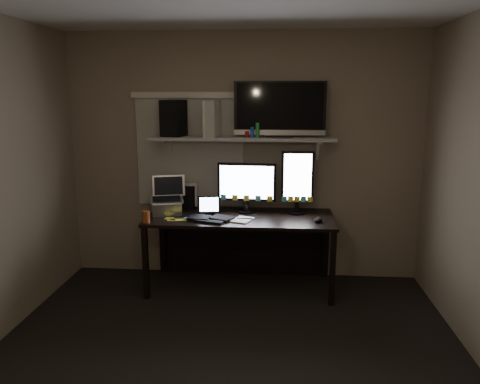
# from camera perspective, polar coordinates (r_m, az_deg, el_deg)

# --- Properties ---
(floor) EXTENTS (3.60, 3.60, 0.00)m
(floor) POSITION_cam_1_polar(r_m,az_deg,el_deg) (3.52, -1.89, -20.74)
(floor) COLOR black
(floor) RESTS_ON ground
(back_wall) EXTENTS (3.60, 0.00, 3.60)m
(back_wall) POSITION_cam_1_polar(r_m,az_deg,el_deg) (4.80, 0.41, 4.21)
(back_wall) COLOR #7E705A
(back_wall) RESTS_ON floor
(window_blinds) EXTENTS (1.10, 0.02, 1.10)m
(window_blinds) POSITION_cam_1_polar(r_m,az_deg,el_deg) (4.85, -6.12, 4.82)
(window_blinds) COLOR silver
(window_blinds) RESTS_ON back_wall
(desk) EXTENTS (1.80, 0.75, 0.73)m
(desk) POSITION_cam_1_polar(r_m,az_deg,el_deg) (4.70, 0.17, -4.66)
(desk) COLOR black
(desk) RESTS_ON floor
(wall_shelf) EXTENTS (1.80, 0.35, 0.03)m
(wall_shelf) POSITION_cam_1_polar(r_m,az_deg,el_deg) (4.60, 0.25, 6.56)
(wall_shelf) COLOR #A1A19C
(wall_shelf) RESTS_ON back_wall
(monitor_landscape) EXTENTS (0.58, 0.10, 0.51)m
(monitor_landscape) POSITION_cam_1_polar(r_m,az_deg,el_deg) (4.63, 0.83, 0.57)
(monitor_landscape) COLOR black
(monitor_landscape) RESTS_ON desk
(monitor_portrait) EXTENTS (0.32, 0.06, 0.63)m
(monitor_portrait) POSITION_cam_1_polar(r_m,az_deg,el_deg) (4.61, 7.01, 1.22)
(monitor_portrait) COLOR black
(monitor_portrait) RESTS_ON desk
(keyboard) EXTENTS (0.46, 0.29, 0.03)m
(keyboard) POSITION_cam_1_polar(r_m,az_deg,el_deg) (4.43, -3.61, -3.20)
(keyboard) COLOR black
(keyboard) RESTS_ON desk
(mouse) EXTENTS (0.10, 0.13, 0.04)m
(mouse) POSITION_cam_1_polar(r_m,az_deg,el_deg) (4.39, 9.50, -3.37)
(mouse) COLOR black
(mouse) RESTS_ON desk
(notepad) EXTENTS (0.22, 0.26, 0.01)m
(notepad) POSITION_cam_1_polar(r_m,az_deg,el_deg) (4.38, 0.29, -3.42)
(notepad) COLOR silver
(notepad) RESTS_ON desk
(tablet) EXTENTS (0.23, 0.12, 0.19)m
(tablet) POSITION_cam_1_polar(r_m,az_deg,el_deg) (4.57, -3.76, -1.64)
(tablet) COLOR black
(tablet) RESTS_ON desk
(file_sorter) EXTENTS (0.21, 0.12, 0.25)m
(file_sorter) POSITION_cam_1_polar(r_m,az_deg,el_deg) (4.86, -6.62, -0.48)
(file_sorter) COLOR black
(file_sorter) RESTS_ON desk
(laptop) EXTENTS (0.38, 0.34, 0.36)m
(laptop) POSITION_cam_1_polar(r_m,az_deg,el_deg) (4.63, -8.96, -0.50)
(laptop) COLOR #ABABB0
(laptop) RESTS_ON desk
(cup) EXTENTS (0.09, 0.09, 0.10)m
(cup) POSITION_cam_1_polar(r_m,az_deg,el_deg) (4.40, -11.38, -2.98)
(cup) COLOR #94431B
(cup) RESTS_ON desk
(sticky_notes) EXTENTS (0.39, 0.34, 0.00)m
(sticky_notes) POSITION_cam_1_polar(r_m,az_deg,el_deg) (4.47, -7.05, -3.26)
(sticky_notes) COLOR #FEF845
(sticky_notes) RESTS_ON desk
(tv) EXTENTS (0.88, 0.16, 0.53)m
(tv) POSITION_cam_1_polar(r_m,az_deg,el_deg) (4.58, 4.87, 10.01)
(tv) COLOR black
(tv) RESTS_ON wall_shelf
(game_console) EXTENTS (0.14, 0.30, 0.35)m
(game_console) POSITION_cam_1_polar(r_m,az_deg,el_deg) (4.61, -3.44, 8.90)
(game_console) COLOR beige
(game_console) RESTS_ON wall_shelf
(speaker) EXTENTS (0.24, 0.27, 0.35)m
(speaker) POSITION_cam_1_polar(r_m,az_deg,el_deg) (4.68, -8.09, 8.89)
(speaker) COLOR black
(speaker) RESTS_ON wall_shelf
(bottles) EXTENTS (0.22, 0.08, 0.14)m
(bottles) POSITION_cam_1_polar(r_m,az_deg,el_deg) (4.52, 1.50, 7.54)
(bottles) COLOR #A50F0C
(bottles) RESTS_ON wall_shelf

